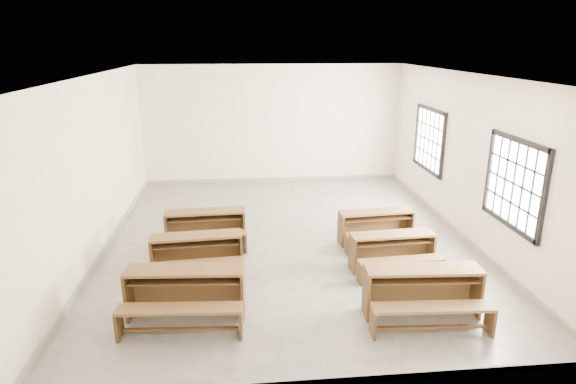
{
  "coord_description": "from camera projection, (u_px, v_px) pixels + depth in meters",
  "views": [
    {
      "loc": [
        -0.87,
        -8.76,
        3.76
      ],
      "look_at": [
        0.0,
        0.0,
        1.0
      ],
      "focal_mm": 30.0,
      "sensor_mm": 36.0,
      "label": 1
    }
  ],
  "objects": [
    {
      "name": "desk_set_3",
      "position": [
        423.0,
        289.0,
        6.77
      ],
      "size": [
        1.67,
        0.94,
        0.73
      ],
      "rotation": [
        0.0,
        0.0,
        -0.06
      ],
      "color": "brown",
      "rests_on": "ground"
    },
    {
      "name": "desk_set_5",
      "position": [
        377.0,
        225.0,
        9.29
      ],
      "size": [
        1.5,
        0.86,
        0.65
      ],
      "rotation": [
        0.0,
        0.0,
        0.08
      ],
      "color": "brown",
      "rests_on": "ground"
    },
    {
      "name": "desk_set_4",
      "position": [
        393.0,
        249.0,
        8.2
      ],
      "size": [
        1.47,
        0.82,
        0.65
      ],
      "rotation": [
        0.0,
        0.0,
        0.05
      ],
      "color": "brown",
      "rests_on": "ground"
    },
    {
      "name": "desk_set_2",
      "position": [
        205.0,
        226.0,
        9.2
      ],
      "size": [
        1.55,
        0.86,
        0.68
      ],
      "rotation": [
        0.0,
        0.0,
        0.05
      ],
      "color": "brown",
      "rests_on": "ground"
    },
    {
      "name": "room",
      "position": [
        293.0,
        133.0,
        8.9
      ],
      "size": [
        8.5,
        8.5,
        3.2
      ],
      "color": "gray",
      "rests_on": "ground"
    },
    {
      "name": "desk_set_0",
      "position": [
        185.0,
        290.0,
        6.73
      ],
      "size": [
        1.71,
        0.97,
        0.74
      ],
      "rotation": [
        0.0,
        0.0,
        -0.07
      ],
      "color": "brown",
      "rests_on": "ground"
    },
    {
      "name": "desk_set_1",
      "position": [
        197.0,
        252.0,
        8.05
      ],
      "size": [
        1.57,
        0.89,
        0.68
      ],
      "rotation": [
        0.0,
        0.0,
        0.07
      ],
      "color": "brown",
      "rests_on": "ground"
    }
  ]
}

